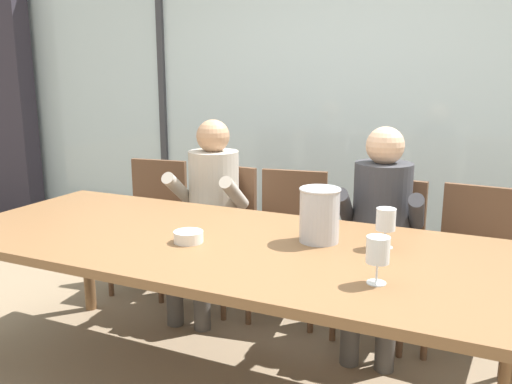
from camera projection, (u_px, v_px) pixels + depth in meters
The scene contains 17 objects.
ground at pixel (298, 308), 3.45m from camera, with size 14.00×14.00×0.00m, color #847056.
window_glass_panel at pixel (352, 98), 4.19m from camera, with size 7.84×0.03×2.60m, color silver.
window_mullion_left at pixel (163, 95), 4.89m from camera, with size 0.06×0.06×2.60m, color #38383D.
hillside_vineyard at pixel (412, 126), 7.18m from camera, with size 13.84×2.40×1.58m, color #568942.
curtain_heavy_drape at pixel (8, 92), 5.49m from camera, with size 0.56×0.20×2.60m, color #332D38.
dining_table at pixel (224, 253), 2.41m from camera, with size 2.64×1.08×0.76m.
chair_near_curtain at pixel (153, 214), 3.75m from camera, with size 0.49×0.49×0.89m.
chair_left_of_center at pixel (220, 223), 3.52m from camera, with size 0.46×0.46×0.89m.
chair_center at pixel (290, 231), 3.34m from camera, with size 0.50×0.50×0.89m.
chair_right_of_center at pixel (383, 244), 3.08m from camera, with size 0.47×0.47×0.89m.
chair_near_window_right at pixel (477, 256), 2.88m from camera, with size 0.47×0.47×0.89m.
person_beige_jumper at pixel (209, 202), 3.35m from camera, with size 0.49×0.63×1.21m.
person_charcoal_jacket at pixel (380, 222), 2.91m from camera, with size 0.49×0.63×1.21m.
ice_bucket_primary at pixel (319, 214), 2.35m from camera, with size 0.19×0.19×0.24m.
tasting_bowl at pixel (189, 237), 2.36m from camera, with size 0.13×0.13×0.05m, color silver.
wine_glass_by_left_taster at pixel (378, 252), 1.88m from camera, with size 0.08×0.08×0.17m.
wine_glass_near_bucket at pixel (386, 221), 2.27m from camera, with size 0.08×0.08×0.17m.
Camera 1 is at (1.09, -2.02, 1.49)m, focal length 37.33 mm.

